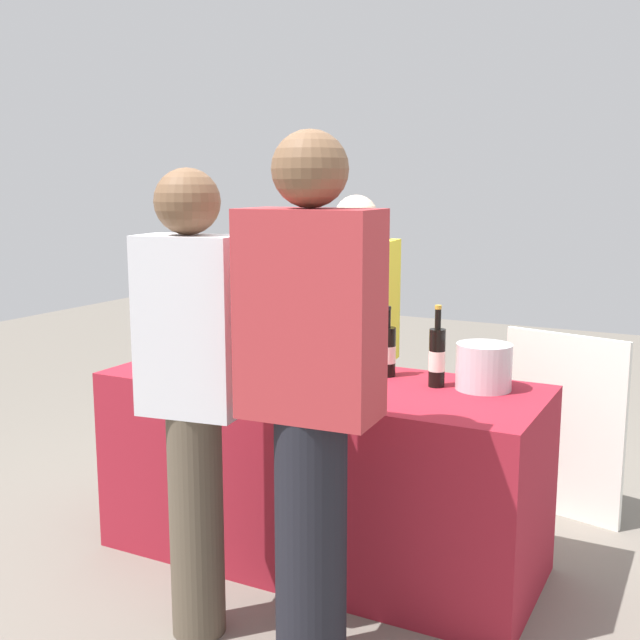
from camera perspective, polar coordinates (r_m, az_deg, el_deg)
ground_plane at (r=3.55m, az=-0.00°, el=-16.77°), size 12.00×12.00×0.00m
tasting_table at (r=3.39m, az=-0.00°, el=-10.80°), size 1.83×0.71×0.79m
wine_bottle_0 at (r=3.63m, az=-8.06°, el=-1.27°), size 0.08×0.08×0.31m
wine_bottle_1 at (r=3.52m, az=-2.55°, el=-1.34°), size 0.07×0.07×0.33m
wine_bottle_2 at (r=3.40m, az=-1.14°, el=-1.75°), size 0.07×0.07×0.31m
wine_bottle_3 at (r=3.34m, az=1.02°, el=-2.03°), size 0.07×0.07×0.31m
wine_bottle_4 at (r=3.31m, az=4.88°, el=-2.24°), size 0.07×0.07×0.30m
wine_bottle_5 at (r=3.16m, az=8.48°, el=-2.67°), size 0.07×0.07×0.33m
wine_glass_0 at (r=3.34m, az=-7.52°, el=-2.22°), size 0.07×0.07×0.15m
wine_glass_1 at (r=3.15m, az=-2.99°, el=-3.17°), size 0.06×0.06×0.13m
wine_glass_2 at (r=3.10m, az=1.43°, el=-3.09°), size 0.07×0.07×0.15m
ice_bucket at (r=3.16m, az=11.79°, el=-3.33°), size 0.22×0.22×0.18m
server_pouring at (r=3.77m, az=2.57°, el=-1.74°), size 0.40×0.25×1.54m
guest_0 at (r=2.73m, az=-9.23°, el=-4.70°), size 0.37×0.24×1.64m
guest_1 at (r=2.47m, az=-0.69°, el=-5.16°), size 0.44×0.26×1.75m
menu_board at (r=3.97m, az=17.16°, el=-7.34°), size 0.59×0.17×0.89m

